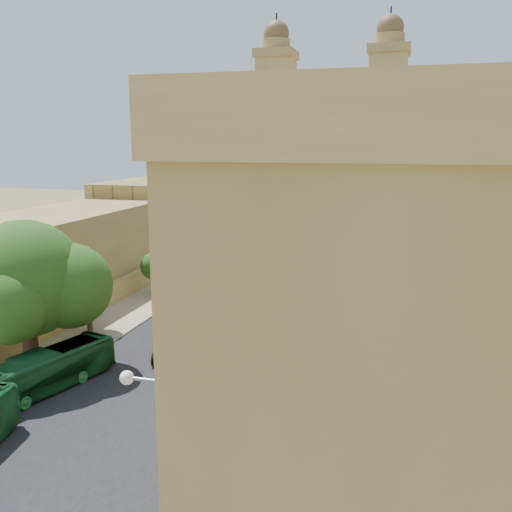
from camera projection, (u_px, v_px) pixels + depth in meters
The scene contains 33 objects.
ground at pixel (133, 415), 31.96m from camera, with size 260.00×260.00×0.00m, color brown.
road_surface at pixel (266, 286), 60.30m from camera, with size 14.00×140.00×0.01m, color black.
sidewalk_east at pixel (357, 292), 57.82m from camera, with size 5.00×140.00×0.01m, color #92845F.
sidewalk_west at pixel (183, 280), 62.78m from camera, with size 5.00×140.00×0.01m, color #92845F.
kerb_east at pixel (332, 290), 58.46m from camera, with size 0.25×140.00×0.12m, color #92845F.
kerb_west at pixel (204, 281), 62.12m from camera, with size 0.25×140.00×0.12m, color #92845F.
townhouse_a at pixel (440, 353), 23.69m from camera, with size 9.00×14.00×16.40m.
townhouse_b at pixel (431, 288), 37.07m from camera, with size 9.00×14.00×14.90m.
townhouse_c at pixel (428, 235), 50.04m from camera, with size 9.00×14.00×17.40m.
townhouse_d at pixel (425, 222), 63.42m from camera, with size 9.00×14.00×15.90m.
west_wall at pixel (112, 293), 53.94m from camera, with size 1.00×40.00×1.80m, color #9C8046.
west_building_low at pixel (46, 260), 52.82m from camera, with size 10.00×28.00×8.40m, color olive.
west_building_mid at pixel (163, 216), 77.22m from camera, with size 10.00×22.00×10.00m, color #A6884B.
church at pixel (332, 171), 104.33m from camera, with size 28.00×22.50×36.30m.
ficus_tree at pixel (27, 283), 37.01m from camera, with size 10.16×9.35×10.16m.
street_tree_a at pixel (88, 291), 45.24m from camera, with size 3.27×3.27×5.03m.
street_tree_b at pixel (154, 266), 56.68m from camera, with size 2.73×2.73×4.20m.
street_tree_c at pixel (198, 243), 67.96m from camera, with size 3.03×3.03×4.66m.
street_tree_d at pixel (229, 224), 79.19m from camera, with size 3.53×3.53×5.42m.
streetlamp at pixel (170, 467), 17.58m from camera, with size 2.11×0.44×8.22m.
red_truck at pixel (176, 333), 40.71m from camera, with size 3.49×6.40×3.56m.
olive_pickup at pixel (286, 303), 50.21m from camera, with size 3.26×5.61×2.18m.
bus_green_north at pixel (48, 370), 34.88m from camera, with size 2.17×9.27×2.58m, color #1A582C.
bus_red_east at pixel (302, 318), 45.28m from camera, with size 2.12×9.07×2.53m, color #BC1C06.
bus_cream_east at pixel (297, 286), 55.63m from camera, with size 2.00×8.55×2.38m, color #BCAD98.
car_blue_a at pixel (201, 315), 48.12m from camera, with size 1.42×3.52×1.20m, color #334CAD.
car_white_a at pixel (262, 276), 61.65m from camera, with size 1.41×4.05×1.33m, color silver.
car_cream at pixel (298, 296), 53.62m from camera, with size 2.28×4.94×1.37m, color #FFF9C7.
car_dkblue at pixel (267, 252), 75.10m from camera, with size 1.87×4.60×1.33m, color #131242.
car_white_b at pixel (292, 260), 70.46m from camera, with size 1.48×3.68×1.25m, color white.
car_blue_b at pixel (303, 236), 87.66m from camera, with size 1.40×4.01×1.32m, color #4465CF.
pedestrian_a at pixel (284, 384), 33.87m from camera, with size 0.66×0.43×1.80m, color black.
pedestrian_c at pixel (330, 310), 48.52m from camera, with size 1.09×0.45×1.86m, color #303032.
Camera 1 is at (14.53, -26.64, 15.10)m, focal length 40.00 mm.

